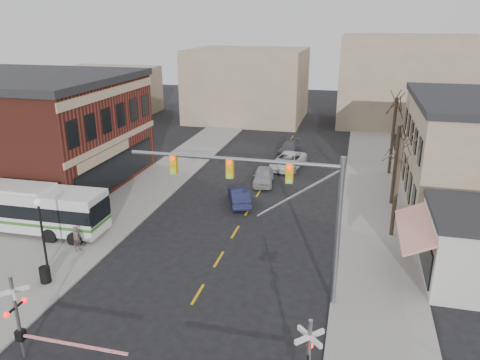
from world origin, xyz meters
name	(u,v)px	position (x,y,z in m)	size (l,w,h in m)	color
ground	(185,316)	(0.00, 0.00, 0.00)	(160.00, 160.00, 0.00)	black
sidewalk_west	(164,176)	(-9.50, 20.00, 0.06)	(5.00, 60.00, 0.12)	gray
sidewalk_east	(374,194)	(9.50, 20.00, 0.06)	(5.00, 60.00, 0.12)	gray
tree_east_a	(396,188)	(10.50, 12.00, 3.50)	(0.28, 0.28, 6.75)	#382B21
tree_east_b	(395,165)	(10.80, 18.00, 3.27)	(0.28, 0.28, 6.30)	#382B21
tree_east_c	(393,136)	(11.00, 26.00, 3.72)	(0.28, 0.28, 7.20)	#382B21
transit_bus	(19,207)	(-14.54, 6.61, 1.80)	(12.44, 2.96, 3.19)	silver
traffic_signal_mast	(280,196)	(4.16, 2.87, 5.79)	(10.93, 0.30, 8.00)	gray
rr_crossing_west	(26,319)	(-5.43, -4.47, 1.97)	(5.60, 1.36, 4.00)	gray
street_lamp	(40,219)	(-9.64, 2.51, 3.20)	(0.44, 0.44, 4.31)	black
trash_bin	(45,275)	(-8.59, 0.93, 0.58)	(0.60, 0.60, 0.93)	black
car_a	(263,176)	(-0.08, 20.32, 0.72)	(1.70, 4.24, 1.44)	#9D9DA1
car_b	(239,196)	(-1.02, 15.12, 0.69)	(1.45, 4.17, 1.37)	#191D40
car_c	(288,161)	(1.37, 25.52, 0.76)	(2.51, 5.45, 1.51)	silver
car_d	(289,148)	(0.70, 30.72, 0.66)	(1.86, 4.58, 1.33)	#47474C
pedestrian_near	(77,239)	(-8.92, 4.68, 0.97)	(0.62, 0.40, 1.69)	#5E4C4B
pedestrian_far	(89,218)	(-9.83, 7.65, 0.99)	(0.85, 0.66, 1.75)	#2F3253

